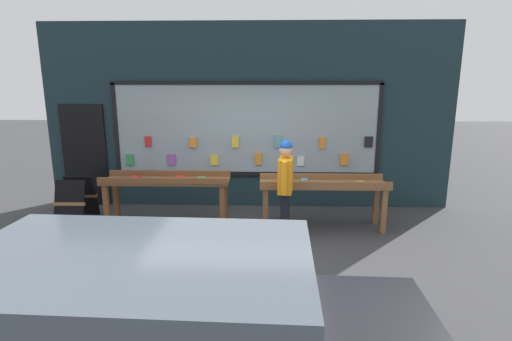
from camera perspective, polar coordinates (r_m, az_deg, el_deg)
ground_plane at (r=6.26m, az=-2.22°, el=-11.50°), size 40.00×40.00×0.00m
shopfront_facade at (r=8.13m, az=-1.44°, el=7.47°), size 8.18×0.29×3.68m
display_table_left at (r=7.24m, az=-12.67°, el=-2.03°), size 2.22×0.65×0.96m
display_table_right at (r=7.08m, az=9.57°, el=-2.50°), size 2.22×0.67×0.92m
person_browsing at (r=6.50m, az=4.24°, el=-1.63°), size 0.27×0.65×1.65m
small_dog at (r=6.42m, az=-0.52°, el=-8.33°), size 0.22×0.55×0.39m
sandwich_board_sign at (r=8.05m, az=-24.33°, el=-3.82°), size 0.58×0.81×0.83m
parked_car at (r=3.26m, az=-16.23°, el=-22.09°), size 4.44×2.00×1.41m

